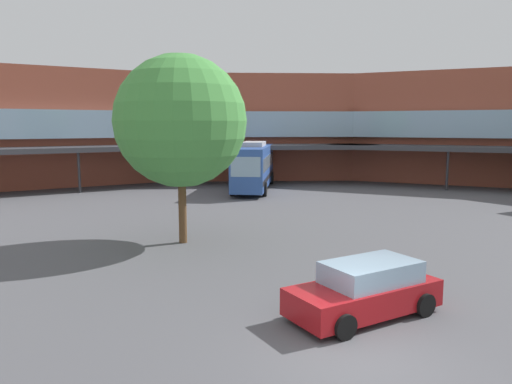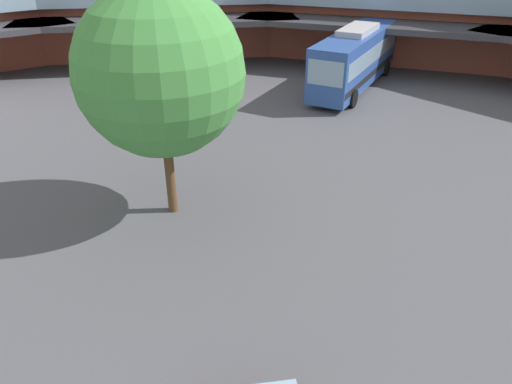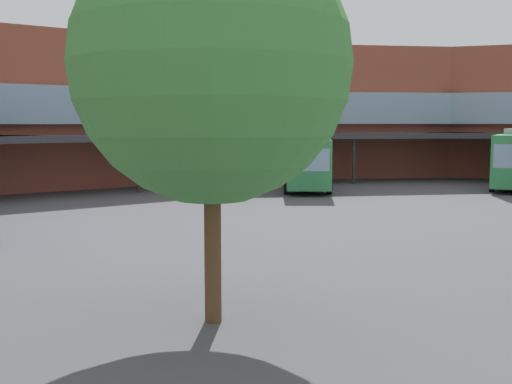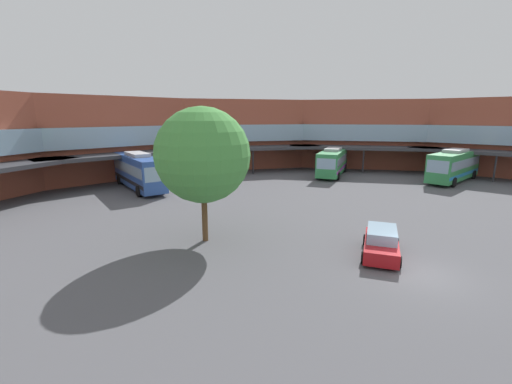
# 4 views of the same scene
# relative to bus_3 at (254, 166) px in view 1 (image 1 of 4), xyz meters

# --- Properties ---
(ground_plane) EXTENTS (127.07, 127.07, 0.00)m
(ground_plane) POSITION_rel_bus_3_xyz_m (0.99, -29.50, -1.99)
(ground_plane) COLOR #515156
(station_building) EXTENTS (85.00, 47.61, 10.07)m
(station_building) POSITION_rel_bus_3_xyz_m (0.99, -6.65, 3.07)
(station_building) COLOR #9E4C38
(station_building) RESTS_ON ground
(bus_3) EXTENTS (4.08, 11.43, 3.94)m
(bus_3) POSITION_rel_bus_3_xyz_m (0.00, 0.00, 0.00)
(bus_3) COLOR #2D519E
(bus_3) RESTS_ON ground
(parked_car) EXTENTS (4.73, 3.63, 1.53)m
(parked_car) POSITION_rel_bus_3_xyz_m (1.87, -26.93, -1.26)
(parked_car) COLOR #A51419
(parked_car) RESTS_ON ground
(plaza_tree) EXTENTS (5.83, 5.83, 8.39)m
(plaza_tree) POSITION_rel_bus_3_xyz_m (-4.06, -18.09, 3.47)
(plaza_tree) COLOR brown
(plaza_tree) RESTS_ON ground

